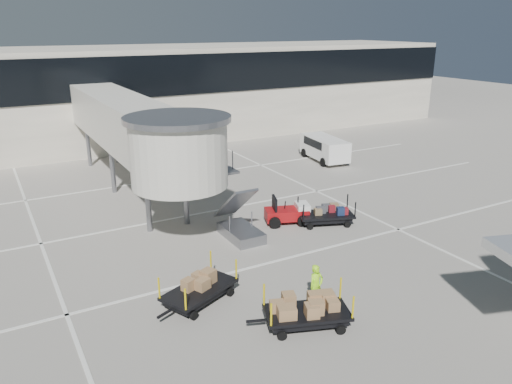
% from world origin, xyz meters
% --- Properties ---
extents(ground, '(140.00, 140.00, 0.00)m').
position_xyz_m(ground, '(0.00, 0.00, 0.00)').
color(ground, '#B2AB9F').
rests_on(ground, ground).
extents(lane_markings, '(40.00, 30.00, 0.02)m').
position_xyz_m(lane_markings, '(-0.67, 9.33, 0.01)').
color(lane_markings, white).
rests_on(lane_markings, ground).
extents(terminal, '(64.00, 12.11, 15.20)m').
position_xyz_m(terminal, '(-0.35, 29.94, 4.11)').
color(terminal, '#F1E6CF').
rests_on(terminal, ground).
extents(jet_bridge, '(5.70, 20.40, 6.03)m').
position_xyz_m(jet_bridge, '(-3.97, 12.26, 4.28)').
color(jet_bridge, silver).
rests_on(jet_bridge, ground).
extents(baggage_tug, '(2.48, 2.05, 1.48)m').
position_xyz_m(baggage_tug, '(1.61, 5.50, 0.54)').
color(baggage_tug, maroon).
rests_on(baggage_tug, ground).
extents(suitcase_cart, '(3.48, 2.31, 1.35)m').
position_xyz_m(suitcase_cart, '(3.23, 4.45, 0.47)').
color(suitcase_cart, black).
rests_on(suitcase_cart, ground).
extents(box_cart_near, '(3.59, 2.33, 1.39)m').
position_xyz_m(box_cart_near, '(-2.90, -2.76, 0.56)').
color(box_cart_near, black).
rests_on(box_cart_near, ground).
extents(box_cart_far, '(3.54, 2.49, 1.39)m').
position_xyz_m(box_cart_far, '(-5.53, 0.42, 0.49)').
color(box_cart_far, black).
rests_on(box_cart_far, ground).
extents(ground_worker, '(0.64, 0.45, 1.65)m').
position_xyz_m(ground_worker, '(-1.89, -1.83, 0.83)').
color(ground_worker, '#9CF019').
rests_on(ground_worker, ground).
extents(minivan, '(2.53, 4.83, 1.75)m').
position_xyz_m(minivan, '(10.91, 14.95, 1.05)').
color(minivan, white).
rests_on(minivan, ground).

